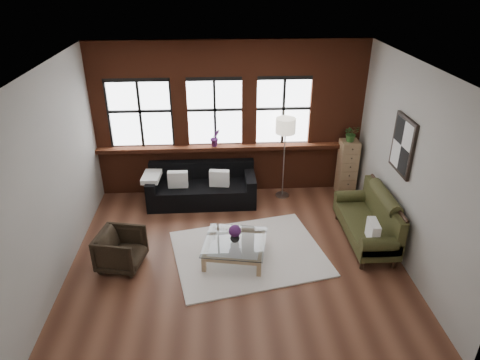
{
  "coord_description": "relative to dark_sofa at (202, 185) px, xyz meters",
  "views": [
    {
      "loc": [
        -0.3,
        -5.92,
        4.49
      ],
      "look_at": [
        0.1,
        0.6,
        1.15
      ],
      "focal_mm": 32.0,
      "sensor_mm": 36.0,
      "label": 1
    }
  ],
  "objects": [
    {
      "name": "wall_left",
      "position": [
        -2.14,
        -1.9,
        1.2
      ],
      "size": [
        0.0,
        5.0,
        5.0
      ],
      "primitive_type": "plane",
      "rotation": [
        1.57,
        0.0,
        1.57
      ],
      "color": "#A3A098",
      "rests_on": "ground"
    },
    {
      "name": "coffee_table",
      "position": [
        0.59,
        -1.94,
        -0.24
      ],
      "size": [
        1.18,
        1.18,
        0.34
      ],
      "primitive_type": null,
      "rotation": [
        0.0,
        0.0,
        -0.19
      ],
      "color": "#9E7C56",
      "rests_on": "shag_rug"
    },
    {
      "name": "vase",
      "position": [
        0.59,
        -1.94,
        0.02
      ],
      "size": [
        0.18,
        0.18,
        0.17
      ],
      "primitive_type": "imported",
      "rotation": [
        0.0,
        0.0,
        0.11
      ],
      "color": "#B2B2B2",
      "rests_on": "coffee_table"
    },
    {
      "name": "dark_sofa",
      "position": [
        0.0,
        0.0,
        0.0
      ],
      "size": [
        2.19,
        0.89,
        0.79
      ],
      "primitive_type": null,
      "color": "black",
      "rests_on": "floor"
    },
    {
      "name": "pillow_b",
      "position": [
        0.37,
        -0.1,
        0.19
      ],
      "size": [
        0.42,
        0.19,
        0.34
      ],
      "primitive_type": "cube",
      "rotation": [
        0.0,
        0.0,
        -0.14
      ],
      "color": "white",
      "rests_on": "dark_sofa"
    },
    {
      "name": "potted_plant_top",
      "position": [
        3.08,
        0.22,
        0.98
      ],
      "size": [
        0.34,
        0.3,
        0.35
      ],
      "primitive_type": "imported",
      "rotation": [
        0.0,
        0.0,
        0.1
      ],
      "color": "#2D5923",
      "rests_on": "drawer_chest"
    },
    {
      "name": "brick_backwall",
      "position": [
        0.61,
        0.54,
        1.2
      ],
      "size": [
        5.5,
        0.12,
        3.2
      ],
      "primitive_type": null,
      "color": "maroon",
      "rests_on": "floor"
    },
    {
      "name": "wall_poster",
      "position": [
        3.33,
        -1.6,
        1.45
      ],
      "size": [
        0.05,
        0.74,
        0.94
      ],
      "primitive_type": null,
      "color": "black",
      "rests_on": "wall_right"
    },
    {
      "name": "window_left",
      "position": [
        -1.19,
        0.55,
        1.35
      ],
      "size": [
        1.38,
        0.1,
        1.5
      ],
      "primitive_type": null,
      "color": "black",
      "rests_on": "brick_backwall"
    },
    {
      "name": "sill_ledge",
      "position": [
        0.61,
        0.45,
        0.64
      ],
      "size": [
        5.5,
        0.3,
        0.08
      ],
      "primitive_type": "cube",
      "color": "maroon",
      "rests_on": "brick_backwall"
    },
    {
      "name": "drawer_chest",
      "position": [
        3.08,
        0.22,
        0.2
      ],
      "size": [
        0.37,
        0.37,
        1.2
      ],
      "primitive_type": "cube",
      "color": "#9E7C56",
      "rests_on": "floor"
    },
    {
      "name": "wall_right",
      "position": [
        3.36,
        -1.9,
        1.2
      ],
      "size": [
        0.0,
        5.0,
        5.0
      ],
      "primitive_type": "plane",
      "rotation": [
        1.57,
        0.0,
        -1.57
      ],
      "color": "#A3A098",
      "rests_on": "ground"
    },
    {
      "name": "window_right",
      "position": [
        1.71,
        0.55,
        1.35
      ],
      "size": [
        1.38,
        0.1,
        1.5
      ],
      "primitive_type": null,
      "color": "black",
      "rests_on": "brick_backwall"
    },
    {
      "name": "armchair",
      "position": [
        -1.28,
        -2.04,
        -0.08
      ],
      "size": [
        0.83,
        0.81,
        0.64
      ],
      "primitive_type": "imported",
      "rotation": [
        0.0,
        0.0,
        1.36
      ],
      "color": "black",
      "rests_on": "floor"
    },
    {
      "name": "pillow_a",
      "position": [
        -0.47,
        -0.1,
        0.19
      ],
      "size": [
        0.4,
        0.14,
        0.34
      ],
      "primitive_type": "cube",
      "rotation": [
        0.0,
        0.0,
        -0.01
      ],
      "color": "white",
      "rests_on": "dark_sofa"
    },
    {
      "name": "pillow_settee",
      "position": [
        2.83,
        -2.15,
        0.19
      ],
      "size": [
        0.17,
        0.39,
        0.34
      ],
      "primitive_type": "cube",
      "rotation": [
        0.0,
        0.0,
        -0.08
      ],
      "color": "white",
      "rests_on": "vintage_settee"
    },
    {
      "name": "ceiling",
      "position": [
        0.61,
        -1.9,
        2.8
      ],
      "size": [
        5.5,
        5.5,
        0.0
      ],
      "primitive_type": "plane",
      "rotation": [
        3.14,
        0.0,
        0.0
      ],
      "color": "white",
      "rests_on": "ground"
    },
    {
      "name": "floor_lamp",
      "position": [
        1.71,
        0.15,
        0.55
      ],
      "size": [
        0.4,
        0.4,
        1.89
      ],
      "primitive_type": null,
      "color": "#A5A5A8",
      "rests_on": "floor"
    },
    {
      "name": "shag_rug",
      "position": [
        0.83,
        -1.85,
        -0.38
      ],
      "size": [
        2.83,
        2.42,
        0.03
      ],
      "primitive_type": "cube",
      "rotation": [
        0.0,
        0.0,
        0.21
      ],
      "color": "silver",
      "rests_on": "floor"
    },
    {
      "name": "wall_back",
      "position": [
        0.61,
        0.6,
        1.2
      ],
      "size": [
        5.5,
        0.0,
        5.5
      ],
      "primitive_type": "plane",
      "rotation": [
        1.57,
        0.0,
        0.0
      ],
      "color": "#A3A098",
      "rests_on": "ground"
    },
    {
      "name": "flowers",
      "position": [
        0.59,
        -1.94,
        0.14
      ],
      "size": [
        0.21,
        0.21,
        0.21
      ],
      "primitive_type": "sphere",
      "color": "#51205D",
      "rests_on": "vase"
    },
    {
      "name": "wall_front",
      "position": [
        0.61,
        -4.4,
        1.2
      ],
      "size": [
        5.5,
        0.0,
        5.5
      ],
      "primitive_type": "plane",
      "rotation": [
        -1.57,
        0.0,
        0.0
      ],
      "color": "#A3A098",
      "rests_on": "ground"
    },
    {
      "name": "vintage_settee",
      "position": [
        2.91,
        -1.61,
        0.08
      ],
      "size": [
        0.79,
        1.77,
        0.94
      ],
      "primitive_type": null,
      "color": "#343418",
      "rests_on": "floor"
    },
    {
      "name": "floor",
      "position": [
        0.61,
        -1.9,
        -0.4
      ],
      "size": [
        5.5,
        5.5,
        0.0
      ],
      "primitive_type": "plane",
      "color": "#542D1E",
      "rests_on": "ground"
    },
    {
      "name": "window_mid",
      "position": [
        0.31,
        0.55,
        1.35
      ],
      "size": [
        1.38,
        0.1,
        1.5
      ],
      "primitive_type": null,
      "color": "black",
      "rests_on": "brick_backwall"
    },
    {
      "name": "sill_plant",
      "position": [
        0.3,
        0.42,
        0.87
      ],
      "size": [
        0.25,
        0.23,
        0.37
      ],
      "primitive_type": "imported",
      "rotation": [
        0.0,
        0.0,
        0.41
      ],
      "color": "#51205D",
      "rests_on": "sill_ledge"
    }
  ]
}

